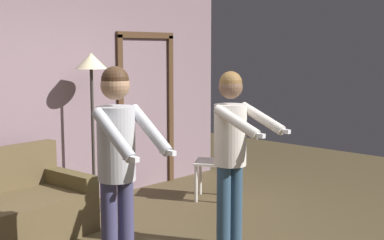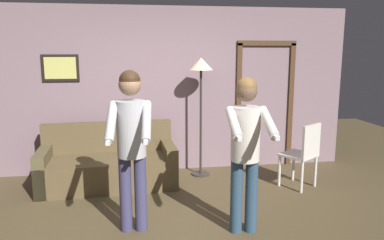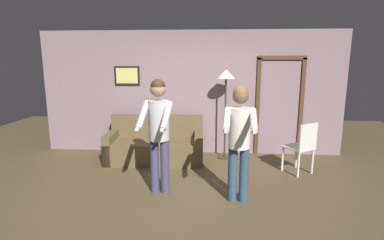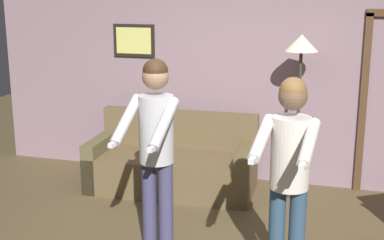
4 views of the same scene
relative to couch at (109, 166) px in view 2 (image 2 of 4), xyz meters
The scene contains 7 objects.
ground_plane 1.73m from the couch, 67.23° to the right, with size 12.00×12.00×0.00m, color brown.
back_wall_assembly 1.37m from the couch, 42.13° to the left, with size 6.40×0.10×2.60m.
couch is the anchor object (origin of this frame).
torchiere_lamp 1.90m from the couch, ahead, with size 0.36×0.36×1.82m.
person_standing_left 1.72m from the couch, 76.72° to the right, with size 0.47×0.67×1.73m.
person_standing_right 2.39m from the couch, 48.39° to the right, with size 0.47×0.70×1.66m.
dining_chair_distant 2.79m from the couch, 11.43° to the right, with size 0.58×0.58×0.93m.
Camera 2 is at (-0.26, -3.74, 1.92)m, focal length 35.00 mm.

